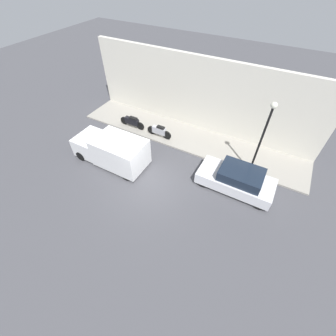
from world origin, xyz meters
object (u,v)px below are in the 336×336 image
(motorcycle_black, at_px, (132,122))
(scooter_silver, at_px, (159,131))
(delivery_van, at_px, (111,150))
(streetlamp, at_px, (265,130))
(parked_car, at_px, (237,179))

(motorcycle_black, height_order, scooter_silver, scooter_silver)
(delivery_van, distance_m, streetlamp, 8.88)
(delivery_van, xyz_separation_m, scooter_silver, (3.56, -1.34, -0.39))
(parked_car, distance_m, delivery_van, 7.69)
(parked_car, bearing_deg, motorcycle_black, 76.90)
(motorcycle_black, height_order, streetlamp, streetlamp)
(delivery_van, height_order, streetlamp, streetlamp)
(streetlamp, bearing_deg, scooter_silver, 87.49)
(delivery_van, bearing_deg, motorcycle_black, 15.98)
(delivery_van, bearing_deg, streetlamp, -67.67)
(scooter_silver, distance_m, streetlamp, 7.11)
(parked_car, bearing_deg, scooter_silver, 72.51)
(parked_car, relative_size, scooter_silver, 2.20)
(parked_car, distance_m, motorcycle_black, 8.77)
(parked_car, xyz_separation_m, streetlamp, (1.65, -0.45, 2.46))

